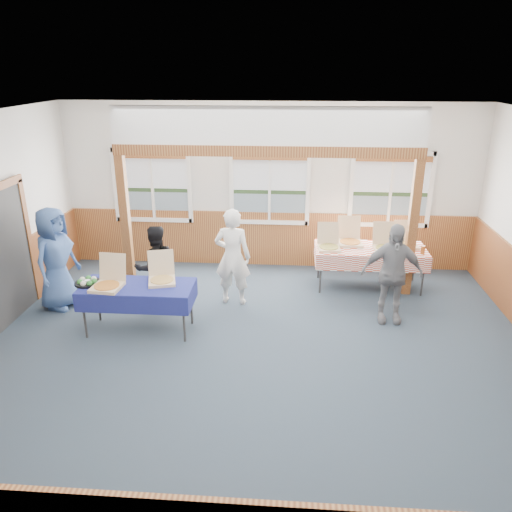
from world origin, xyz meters
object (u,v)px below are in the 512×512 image
(woman_black, at_px, (156,268))
(man_blue, at_px, (56,258))
(table_right, at_px, (370,251))
(table_left, at_px, (137,289))
(woman_white, at_px, (233,257))
(person_grey, at_px, (392,273))

(woman_black, bearing_deg, man_blue, -23.65)
(table_right, relative_size, woman_black, 1.42)
(table_left, distance_m, man_blue, 1.73)
(table_left, xyz_separation_m, woman_white, (1.30, 1.08, 0.14))
(table_left, distance_m, table_right, 4.15)
(table_left, xyz_separation_m, man_blue, (-1.56, 0.72, 0.17))
(man_blue, bearing_deg, table_left, -98.47)
(table_right, height_order, person_grey, person_grey)
(person_grey, bearing_deg, table_right, 97.01)
(table_left, height_order, table_right, same)
(table_left, height_order, woman_white, woman_white)
(table_right, xyz_separation_m, woman_black, (-3.62, -1.10, 0.01))
(table_right, bearing_deg, man_blue, -161.67)
(woman_white, relative_size, woman_black, 1.16)
(table_right, xyz_separation_m, man_blue, (-5.25, -1.18, 0.16))
(woman_white, relative_size, person_grey, 1.04)
(table_left, relative_size, man_blue, 1.03)
(man_blue, bearing_deg, woman_white, -66.62)
(woman_white, height_order, woman_black, woman_white)
(table_right, distance_m, woman_white, 2.53)
(woman_black, xyz_separation_m, person_grey, (3.76, -0.17, 0.09))
(woman_black, height_order, person_grey, person_grey)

